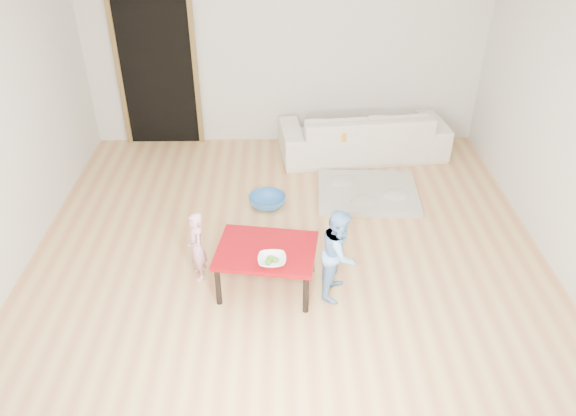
{
  "coord_description": "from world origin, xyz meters",
  "views": [
    {
      "loc": [
        -0.06,
        -4.38,
        3.39
      ],
      "look_at": [
        0.0,
        -0.2,
        0.65
      ],
      "focal_mm": 35.0,
      "sensor_mm": 36.0,
      "label": 1
    }
  ],
  "objects_px": {
    "child_blue": "(339,253)",
    "basin": "(267,201)",
    "bowl": "(272,260)",
    "red_table": "(267,268)",
    "child_pink": "(197,247)",
    "sofa": "(363,133)"
  },
  "relations": [
    {
      "from": "basin",
      "to": "sofa",
      "type": "bearing_deg",
      "value": 45.49
    },
    {
      "from": "red_table",
      "to": "child_pink",
      "type": "bearing_deg",
      "value": 166.26
    },
    {
      "from": "red_table",
      "to": "bowl",
      "type": "relative_size",
      "value": 3.6
    },
    {
      "from": "child_blue",
      "to": "child_pink",
      "type": "bearing_deg",
      "value": 97.97
    },
    {
      "from": "red_table",
      "to": "bowl",
      "type": "bearing_deg",
      "value": -75.61
    },
    {
      "from": "sofa",
      "to": "red_table",
      "type": "bearing_deg",
      "value": 58.94
    },
    {
      "from": "basin",
      "to": "child_pink",
      "type": "bearing_deg",
      "value": -117.31
    },
    {
      "from": "red_table",
      "to": "basin",
      "type": "bearing_deg",
      "value": 90.84
    },
    {
      "from": "bowl",
      "to": "child_blue",
      "type": "distance_m",
      "value": 0.59
    },
    {
      "from": "red_table",
      "to": "basin",
      "type": "distance_m",
      "value": 1.35
    },
    {
      "from": "child_blue",
      "to": "basin",
      "type": "bearing_deg",
      "value": 42.68
    },
    {
      "from": "sofa",
      "to": "red_table",
      "type": "relative_size",
      "value": 2.42
    },
    {
      "from": "sofa",
      "to": "child_blue",
      "type": "relative_size",
      "value": 2.43
    },
    {
      "from": "red_table",
      "to": "child_pink",
      "type": "relative_size",
      "value": 1.26
    },
    {
      "from": "sofa",
      "to": "child_pink",
      "type": "relative_size",
      "value": 3.04
    },
    {
      "from": "red_table",
      "to": "sofa",
      "type": "bearing_deg",
      "value": 65.3
    },
    {
      "from": "bowl",
      "to": "child_blue",
      "type": "height_order",
      "value": "child_blue"
    },
    {
      "from": "red_table",
      "to": "basin",
      "type": "xyz_separation_m",
      "value": [
        -0.02,
        1.34,
        -0.15
      ]
    },
    {
      "from": "child_blue",
      "to": "basin",
      "type": "distance_m",
      "value": 1.59
    },
    {
      "from": "sofa",
      "to": "child_blue",
      "type": "distance_m",
      "value": 2.68
    },
    {
      "from": "sofa",
      "to": "child_blue",
      "type": "bearing_deg",
      "value": 71.89
    },
    {
      "from": "red_table",
      "to": "bowl",
      "type": "xyz_separation_m",
      "value": [
        0.05,
        -0.2,
        0.24
      ]
    }
  ]
}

